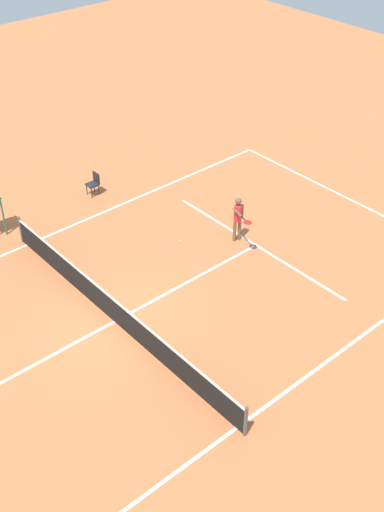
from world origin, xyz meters
TOP-DOWN VIEW (x-y plane):
  - ground_plane at (0.00, 0.00)m, footprint 60.00×60.00m
  - court_lines at (0.00, 0.00)m, footprint 11.15×23.13m
  - tennis_net at (0.00, 0.00)m, footprint 11.75×0.10m
  - player_serving at (0.67, -6.01)m, footprint 1.25×0.84m
  - tennis_ball at (1.97, -4.36)m, footprint 0.07×0.07m
  - courtside_chair_mid at (6.91, -3.92)m, footprint 0.44×0.46m

SIDE VIEW (x-z plane):
  - ground_plane at x=0.00m, z-range 0.00..0.00m
  - court_lines at x=0.00m, z-range 0.00..0.01m
  - tennis_ball at x=1.97m, z-range 0.00..0.07m
  - tennis_net at x=0.00m, z-range -0.04..1.03m
  - courtside_chair_mid at x=6.91m, z-range 0.06..1.01m
  - player_serving at x=0.67m, z-range 0.18..1.98m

